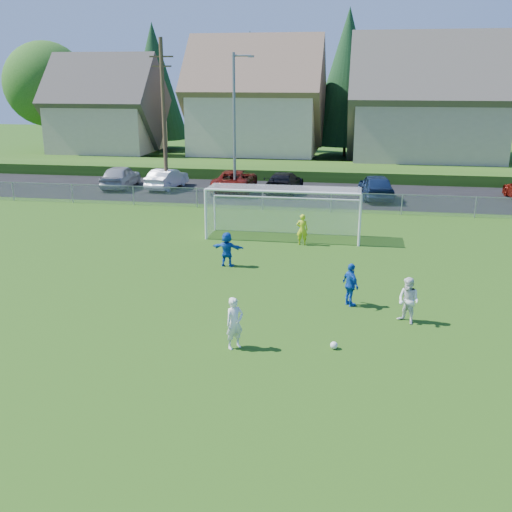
# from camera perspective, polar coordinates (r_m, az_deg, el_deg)

# --- Properties ---
(ground) EXTENTS (160.00, 160.00, 0.00)m
(ground) POSITION_cam_1_polar(r_m,az_deg,el_deg) (14.81, -5.40, -14.13)
(ground) COLOR #193D0C
(ground) RESTS_ON ground
(asphalt_lot) EXTENTS (60.00, 60.00, 0.00)m
(asphalt_lot) POSITION_cam_1_polar(r_m,az_deg,el_deg) (40.60, 4.68, 5.95)
(asphalt_lot) COLOR black
(asphalt_lot) RESTS_ON ground
(grass_embankment) EXTENTS (70.00, 6.00, 0.80)m
(grass_embankment) POSITION_cam_1_polar(r_m,az_deg,el_deg) (47.91, 5.52, 8.06)
(grass_embankment) COLOR #1E420F
(grass_embankment) RESTS_ON ground
(soccer_ball) EXTENTS (0.22, 0.22, 0.22)m
(soccer_ball) POSITION_cam_1_polar(r_m,az_deg,el_deg) (17.66, 7.43, -8.43)
(soccer_ball) COLOR white
(soccer_ball) RESTS_ON ground
(player_white_a) EXTENTS (0.66, 0.66, 1.54)m
(player_white_a) POSITION_cam_1_polar(r_m,az_deg,el_deg) (17.32, -2.06, -6.41)
(player_white_a) COLOR white
(player_white_a) RESTS_ON ground
(player_white_b) EXTENTS (0.93, 0.91, 1.51)m
(player_white_b) POSITION_cam_1_polar(r_m,az_deg,el_deg) (19.63, 14.31, -4.15)
(player_white_b) COLOR white
(player_white_b) RESTS_ON ground
(player_blue_a) EXTENTS (0.79, 0.94, 1.51)m
(player_blue_a) POSITION_cam_1_polar(r_m,az_deg,el_deg) (20.69, 9.00, -2.72)
(player_blue_a) COLOR #134AB4
(player_blue_a) RESTS_ON ground
(player_blue_b) EXTENTS (1.39, 0.59, 1.45)m
(player_blue_b) POSITION_cam_1_polar(r_m,az_deg,el_deg) (24.75, -2.78, 0.65)
(player_blue_b) COLOR #134AB4
(player_blue_b) RESTS_ON ground
(goalkeeper) EXTENTS (0.54, 0.36, 1.46)m
(goalkeeper) POSITION_cam_1_polar(r_m,az_deg,el_deg) (27.99, 4.42, 2.54)
(goalkeeper) COLOR #BDD819
(goalkeeper) RESTS_ON ground
(car_a) EXTENTS (2.16, 4.76, 1.59)m
(car_a) POSITION_cam_1_polar(r_m,az_deg,el_deg) (43.68, -12.79, 7.41)
(car_a) COLOR #93969A
(car_a) RESTS_ON ground
(car_b) EXTENTS (2.01, 4.42, 1.40)m
(car_b) POSITION_cam_1_polar(r_m,az_deg,el_deg) (42.70, -8.49, 7.30)
(car_b) COLOR silver
(car_b) RESTS_ON ground
(car_c) EXTENTS (2.63, 5.49, 1.51)m
(car_c) POSITION_cam_1_polar(r_m,az_deg,el_deg) (41.12, -2.02, 7.19)
(car_c) COLOR #580F0A
(car_c) RESTS_ON ground
(car_d) EXTENTS (2.41, 4.95, 1.39)m
(car_d) POSITION_cam_1_polar(r_m,az_deg,el_deg) (40.87, 2.71, 7.04)
(car_d) COLOR black
(car_d) RESTS_ON ground
(car_e) EXTENTS (2.45, 4.90, 1.60)m
(car_e) POSITION_cam_1_polar(r_m,az_deg,el_deg) (39.36, 11.35, 6.51)
(car_e) COLOR #132342
(car_e) RESTS_ON ground
(soccer_goal) EXTENTS (7.42, 1.90, 2.50)m
(soccer_goal) POSITION_cam_1_polar(r_m,az_deg,el_deg) (29.12, 2.69, 4.93)
(soccer_goal) COLOR white
(soccer_goal) RESTS_ON ground
(chainlink_fence) EXTENTS (52.06, 0.06, 1.20)m
(chainlink_fence) POSITION_cam_1_polar(r_m,az_deg,el_deg) (35.11, 3.88, 5.29)
(chainlink_fence) COLOR gray
(chainlink_fence) RESTS_ON ground
(streetlight) EXTENTS (1.38, 0.18, 9.00)m
(streetlight) POSITION_cam_1_polar(r_m,az_deg,el_deg) (39.15, -2.01, 12.73)
(streetlight) COLOR slate
(streetlight) RESTS_ON ground
(utility_pole) EXTENTS (1.60, 0.26, 10.00)m
(utility_pole) POSITION_cam_1_polar(r_m,az_deg,el_deg) (41.40, -8.78, 13.20)
(utility_pole) COLOR #473321
(utility_pole) RESTS_ON ground
(houses_row) EXTENTS (53.90, 11.45, 13.27)m
(houses_row) POSITION_cam_1_polar(r_m,az_deg,el_deg) (54.72, 8.51, 16.32)
(houses_row) COLOR tan
(houses_row) RESTS_ON ground
(tree_row) EXTENTS (65.98, 12.36, 13.80)m
(tree_row) POSITION_cam_1_polar(r_m,az_deg,el_deg) (61.03, 7.76, 15.98)
(tree_row) COLOR #382616
(tree_row) RESTS_ON ground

